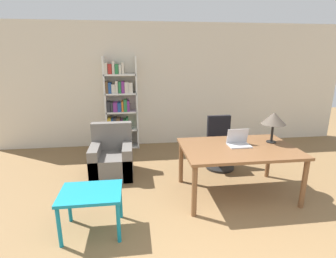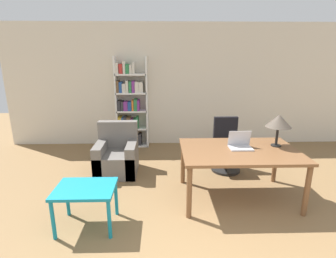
# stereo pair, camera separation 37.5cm
# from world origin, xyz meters

# --- Properties ---
(wall_back) EXTENTS (8.00, 0.06, 2.70)m
(wall_back) POSITION_xyz_m (0.00, 4.53, 1.35)
(wall_back) COLOR beige
(wall_back) RESTS_ON ground_plane
(desk) EXTENTS (1.62, 1.07, 0.74)m
(desk) POSITION_xyz_m (0.55, 2.01, 0.66)
(desk) COLOR brown
(desk) RESTS_ON ground_plane
(laptop) EXTENTS (0.32, 0.23, 0.24)m
(laptop) POSITION_xyz_m (0.57, 2.08, 0.79)
(laptop) COLOR #B2B2B7
(laptop) RESTS_ON desk
(table_lamp) EXTENTS (0.36, 0.36, 0.46)m
(table_lamp) POSITION_xyz_m (1.12, 2.15, 1.11)
(table_lamp) COLOR black
(table_lamp) RESTS_ON desk
(office_chair) EXTENTS (0.51, 0.51, 0.95)m
(office_chair) POSITION_xyz_m (0.62, 3.00, 0.42)
(office_chair) COLOR black
(office_chair) RESTS_ON ground_plane
(side_table_blue) EXTENTS (0.69, 0.54, 0.52)m
(side_table_blue) POSITION_xyz_m (-1.45, 1.39, 0.44)
(side_table_blue) COLOR teal
(side_table_blue) RESTS_ON ground_plane
(armchair) EXTENTS (0.70, 0.73, 0.87)m
(armchair) POSITION_xyz_m (-1.33, 2.94, 0.28)
(armchair) COLOR #66605B
(armchair) RESTS_ON ground_plane
(bookshelf) EXTENTS (0.70, 0.28, 2.00)m
(bookshelf) POSITION_xyz_m (-1.23, 4.34, 0.92)
(bookshelf) COLOR white
(bookshelf) RESTS_ON ground_plane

